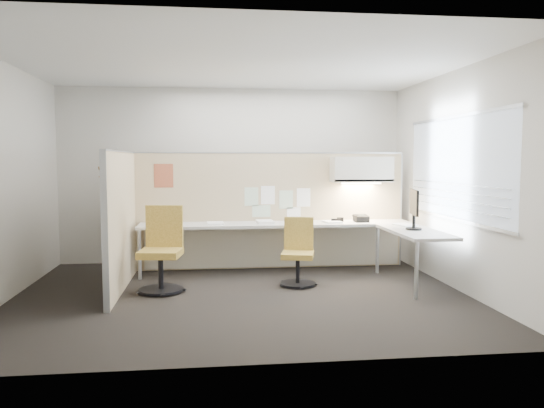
{
  "coord_description": "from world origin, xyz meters",
  "views": [
    {
      "loc": [
        -0.38,
        -6.4,
        1.65
      ],
      "look_at": [
        0.47,
        0.8,
        1.05
      ],
      "focal_mm": 35.0,
      "sensor_mm": 36.0,
      "label": 1
    }
  ],
  "objects": [
    {
      "name": "monitor",
      "position": [
        2.3,
        0.29,
        1.04
      ],
      "size": [
        0.21,
        0.5,
        0.53
      ],
      "rotation": [
        0.0,
        0.0,
        1.37
      ],
      "color": "black",
      "rests_on": "desk"
    },
    {
      "name": "paper_stack_0",
      "position": [
        -1.0,
        1.26,
        0.74
      ],
      "size": [
        0.24,
        0.31,
        0.02
      ],
      "primitive_type": "cube",
      "rotation": [
        0.0,
        0.0,
        -0.04
      ],
      "color": "white",
      "rests_on": "desk"
    },
    {
      "name": "paper_stack_2",
      "position": [
        0.42,
        1.2,
        0.75
      ],
      "size": [
        0.25,
        0.32,
        0.05
      ],
      "primitive_type": "cube",
      "rotation": [
        0.0,
        0.0,
        0.08
      ],
      "color": "white",
      "rests_on": "desk"
    },
    {
      "name": "wall_right",
      "position": [
        2.75,
        0.0,
        1.4
      ],
      "size": [
        0.02,
        4.5,
        2.8
      ],
      "primitive_type": "cube",
      "color": "beige",
      "rests_on": "ground"
    },
    {
      "name": "overhead_bin",
      "position": [
        1.9,
        1.39,
        1.51
      ],
      "size": [
        0.9,
        0.36,
        0.38
      ],
      "primitive_type": "cube",
      "color": "beige",
      "rests_on": "partition_back"
    },
    {
      "name": "stapler",
      "position": [
        1.49,
        1.27,
        0.76
      ],
      "size": [
        0.14,
        0.06,
        0.05
      ],
      "primitive_type": "cube",
      "rotation": [
        0.0,
        0.0,
        -0.12
      ],
      "color": "black",
      "rests_on": "desk"
    },
    {
      "name": "window_pane",
      "position": [
        2.73,
        0.0,
        1.55
      ],
      "size": [
        0.01,
        2.8,
        1.3
      ],
      "primitive_type": "cube",
      "color": "#A1ACBB",
      "rests_on": "wall_right"
    },
    {
      "name": "ceiling",
      "position": [
        0.0,
        0.0,
        2.8
      ],
      "size": [
        5.5,
        4.5,
        0.01
      ],
      "primitive_type": "cube",
      "color": "white",
      "rests_on": "wall_back"
    },
    {
      "name": "coat_hook",
      "position": [
        -1.58,
        -0.11,
        1.41
      ],
      "size": [
        0.18,
        0.48,
        1.44
      ],
      "color": "silver",
      "rests_on": "partition_left"
    },
    {
      "name": "paper_stack_4",
      "position": [
        1.42,
        1.25,
        0.74
      ],
      "size": [
        0.27,
        0.33,
        0.02
      ],
      "primitive_type": "cube",
      "rotation": [
        0.0,
        0.0,
        0.15
      ],
      "color": "white",
      "rests_on": "desk"
    },
    {
      "name": "partition_left",
      "position": [
        -1.5,
        0.5,
        0.88
      ],
      "size": [
        0.06,
        2.2,
        1.75
      ],
      "primitive_type": "cube",
      "color": "tan",
      "rests_on": "floor"
    },
    {
      "name": "chair_left",
      "position": [
        -0.98,
        0.33,
        0.49
      ],
      "size": [
        0.56,
        0.58,
        1.06
      ],
      "rotation": [
        0.0,
        0.0,
        -0.14
      ],
      "color": "black",
      "rests_on": "floor"
    },
    {
      "name": "desk",
      "position": [
        0.93,
        1.13,
        0.6
      ],
      "size": [
        4.0,
        2.07,
        0.73
      ],
      "color": "beige",
      "rests_on": "floor"
    },
    {
      "name": "task_light_strip",
      "position": [
        1.9,
        1.39,
        1.3
      ],
      "size": [
        0.6,
        0.06,
        0.02
      ],
      "primitive_type": "cube",
      "color": "#FFEABF",
      "rests_on": "overhead_bin"
    },
    {
      "name": "phone",
      "position": [
        1.86,
        1.24,
        0.78
      ],
      "size": [
        0.22,
        0.21,
        0.12
      ],
      "rotation": [
        0.0,
        0.0,
        0.05
      ],
      "color": "black",
      "rests_on": "desk"
    },
    {
      "name": "paper_stack_5",
      "position": [
        2.35,
        0.71,
        0.74
      ],
      "size": [
        0.31,
        0.36,
        0.02
      ],
      "primitive_type": "cube",
      "rotation": [
        0.0,
        0.0,
        0.3
      ],
      "color": "white",
      "rests_on": "desk"
    },
    {
      "name": "wall_left",
      "position": [
        -2.75,
        0.0,
        1.4
      ],
      "size": [
        0.02,
        4.5,
        2.8
      ],
      "primitive_type": "cube",
      "color": "beige",
      "rests_on": "ground"
    },
    {
      "name": "pinned_papers",
      "position": [
        0.63,
        1.57,
        1.03
      ],
      "size": [
        1.01,
        0.0,
        0.47
      ],
      "color": "#8CBF8C",
      "rests_on": "partition_back"
    },
    {
      "name": "floor",
      "position": [
        0.0,
        0.0,
        -0.01
      ],
      "size": [
        5.5,
        4.5,
        0.01
      ],
      "primitive_type": "cube",
      "color": "black",
      "rests_on": "ground"
    },
    {
      "name": "chair_right",
      "position": [
        0.78,
        0.44,
        0.41
      ],
      "size": [
        0.49,
        0.51,
        0.88
      ],
      "rotation": [
        0.0,
        0.0,
        -0.24
      ],
      "color": "black",
      "rests_on": "floor"
    },
    {
      "name": "partition_back",
      "position": [
        0.55,
        1.6,
        0.88
      ],
      "size": [
        4.1,
        0.06,
        1.75
      ],
      "primitive_type": "cube",
      "color": "tan",
      "rests_on": "floor"
    },
    {
      "name": "tape_dispenser",
      "position": [
        1.57,
        1.35,
        0.76
      ],
      "size": [
        0.11,
        0.09,
        0.06
      ],
      "primitive_type": "cube",
      "rotation": [
        0.0,
        0.0,
        -0.28
      ],
      "color": "black",
      "rests_on": "desk"
    },
    {
      "name": "wall_back",
      "position": [
        0.0,
        2.25,
        1.4
      ],
      "size": [
        5.5,
        0.02,
        2.8
      ],
      "primitive_type": "cube",
      "color": "beige",
      "rests_on": "ground"
    },
    {
      "name": "poster",
      "position": [
        -1.05,
        1.57,
        1.42
      ],
      "size": [
        0.28,
        0.0,
        0.35
      ],
      "primitive_type": "cube",
      "color": "#EB501D",
      "rests_on": "partition_back"
    },
    {
      "name": "paper_stack_1",
      "position": [
        -0.3,
        1.24,
        0.74
      ],
      "size": [
        0.24,
        0.31,
        0.02
      ],
      "primitive_type": "cube",
      "rotation": [
        0.0,
        0.0,
        0.04
      ],
      "color": "white",
      "rests_on": "desk"
    },
    {
      "name": "wall_front",
      "position": [
        0.0,
        -2.25,
        1.4
      ],
      "size": [
        5.5,
        0.02,
        2.8
      ],
      "primitive_type": "cube",
      "color": "beige",
      "rests_on": "ground"
    },
    {
      "name": "paper_stack_3",
      "position": [
        1.02,
        1.34,
        0.74
      ],
      "size": [
        0.26,
        0.32,
        0.02
      ],
      "primitive_type": "cube",
      "rotation": [
        0.0,
        0.0,
        0.09
      ],
      "color": "white",
      "rests_on": "desk"
    }
  ]
}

